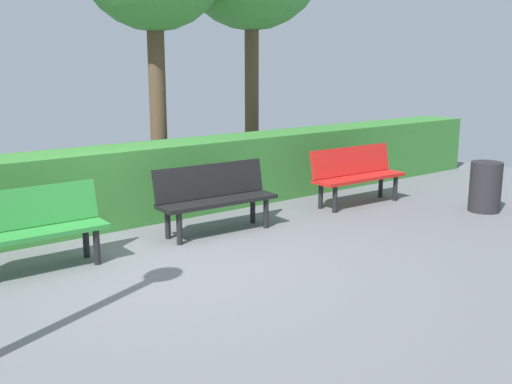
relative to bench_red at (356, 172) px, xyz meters
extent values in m
plane|color=slate|center=(3.56, 0.69, -0.48)|extent=(16.76, 16.76, 0.00)
cube|color=red|center=(0.00, 0.07, -0.07)|extent=(1.60, 0.47, 0.05)
cube|color=red|center=(0.00, -0.12, 0.17)|extent=(1.59, 0.18, 0.42)
cylinder|color=black|center=(-0.64, 0.25, -0.29)|extent=(0.07, 0.07, 0.39)
cylinder|color=black|center=(-0.65, -0.05, -0.29)|extent=(0.07, 0.07, 0.39)
cylinder|color=black|center=(0.65, 0.20, -0.29)|extent=(0.07, 0.07, 0.39)
cylinder|color=black|center=(0.64, -0.10, -0.29)|extent=(0.07, 0.07, 0.39)
cube|color=black|center=(2.56, 0.04, -0.07)|extent=(1.59, 0.50, 0.05)
cube|color=black|center=(2.56, -0.15, 0.17)|extent=(1.57, 0.20, 0.42)
cylinder|color=black|center=(1.94, 0.22, -0.29)|extent=(0.07, 0.07, 0.39)
cylinder|color=black|center=(1.92, -0.08, -0.29)|extent=(0.07, 0.07, 0.39)
cylinder|color=black|center=(3.21, 0.16, -0.29)|extent=(0.07, 0.07, 0.39)
cylinder|color=black|center=(3.19, -0.14, -0.29)|extent=(0.07, 0.07, 0.39)
cube|color=#2D8C38|center=(4.87, 0.06, -0.07)|extent=(1.51, 0.44, 0.05)
cube|color=#2D8C38|center=(4.87, -0.13, 0.17)|extent=(1.51, 0.14, 0.42)
cylinder|color=black|center=(4.27, 0.22, -0.29)|extent=(0.07, 0.07, 0.39)
cylinder|color=black|center=(4.26, -0.08, -0.29)|extent=(0.07, 0.07, 0.39)
cube|color=#387F33|center=(2.48, -1.21, 0.02)|extent=(12.76, 0.79, 1.01)
cylinder|color=brown|center=(0.01, -2.57, 1.11)|extent=(0.25, 0.25, 3.19)
cylinder|color=brown|center=(1.97, -2.51, 1.04)|extent=(0.27, 0.27, 3.05)
cylinder|color=#262628|center=(-1.11, 1.48, -0.12)|extent=(0.45, 0.45, 0.72)
camera|label=1|loc=(6.71, 6.09, 1.65)|focal=42.11mm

